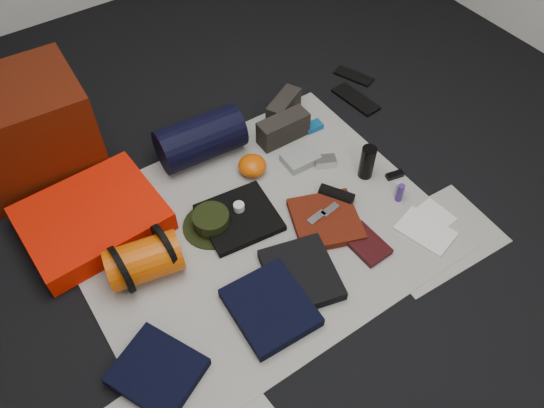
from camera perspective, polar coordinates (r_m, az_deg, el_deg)
floor at (r=2.48m, az=-1.57°, el=-2.90°), size 4.50×4.50×0.02m
newspaper_mat at (r=2.47m, az=-1.58°, el=-2.73°), size 1.60×1.30×0.01m
newspaper_sheet_front_right at (r=2.55m, az=17.13°, el=-3.46°), size 0.60×0.43×0.00m
red_cabinet at (r=2.82m, az=-24.95°, el=7.17°), size 0.61×0.52×0.49m
sleeping_pad at (r=2.57m, az=-18.75°, el=-1.49°), size 0.63×0.52×0.11m
stuff_sack at (r=2.32m, az=-13.57°, el=-5.91°), size 0.34×0.24×0.18m
sack_strap_left at (r=2.30m, az=-15.87°, el=-6.80°), size 0.02×0.22×0.22m
sack_strap_right at (r=2.32m, az=-11.45°, el=-4.57°), size 0.03×0.22×0.22m
navy_duffel at (r=2.72m, az=-7.70°, el=6.99°), size 0.45×0.26×0.23m
boonie_brim at (r=2.49m, az=-6.48°, el=-2.31°), size 0.33×0.33×0.01m
boonie_crown at (r=2.46m, az=-6.56°, el=-1.73°), size 0.17×0.17×0.07m
hiking_boot_left at (r=2.82m, az=1.21°, el=8.12°), size 0.28×0.11×0.14m
hiking_boot_right at (r=2.96m, az=1.27°, el=10.38°), size 0.26×0.19×0.12m
flip_flop_left at (r=3.14m, az=9.00°, el=11.06°), size 0.14×0.30×0.02m
flip_flop_right at (r=3.31m, az=8.79°, el=13.44°), size 0.17×0.25×0.01m
trousers_navy_a at (r=2.15m, az=-12.23°, el=-17.18°), size 0.38×0.40×0.05m
trousers_navy_b at (r=2.22m, az=-0.18°, el=-11.06°), size 0.32×0.36×0.05m
trousers_charcoal at (r=2.30m, az=3.15°, el=-7.57°), size 0.36×0.39×0.05m
black_tshirt at (r=2.49m, az=-3.57°, el=-1.46°), size 0.37×0.35×0.03m
red_shirt at (r=2.48m, az=5.78°, el=-1.73°), size 0.39×0.39×0.04m
orange_stuff_sack at (r=2.66m, az=-2.14°, el=4.15°), size 0.19×0.19×0.09m
first_aid_pouch at (r=2.73m, az=3.09°, el=4.91°), size 0.18×0.14×0.04m
water_bottle at (r=2.65m, az=10.20°, el=4.45°), size 0.09×0.09×0.18m
speaker at (r=2.57m, az=6.95°, el=0.98°), size 0.14×0.18×0.07m
compact_camera at (r=2.73m, az=5.74°, el=4.59°), size 0.12×0.10×0.04m
cyan_case at (r=2.92m, az=4.43°, el=8.32°), size 0.10×0.07×0.03m
toiletry_purple at (r=2.61m, az=13.59°, el=1.20°), size 0.04×0.04×0.10m
toiletry_clear at (r=2.63m, az=13.40°, el=1.49°), size 0.03×0.03×0.09m
paperback_book at (r=2.44m, az=10.06°, el=-4.24°), size 0.15×0.22×0.03m
map_booklet at (r=2.55m, az=16.19°, el=-2.80°), size 0.23×0.28×0.01m
map_printout at (r=2.63m, az=17.09°, el=-1.16°), size 0.15×0.18×0.01m
sunglasses at (r=2.73m, az=13.06°, el=3.05°), size 0.10×0.05×0.02m
tape_roll at (r=2.48m, az=-3.58°, el=-0.32°), size 0.05×0.05×0.04m
energy_bar_a at (r=2.45m, az=4.81°, el=-1.46°), size 0.10×0.05×0.01m
energy_bar_b at (r=2.49m, az=6.27°, el=-0.64°), size 0.10×0.05×0.01m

